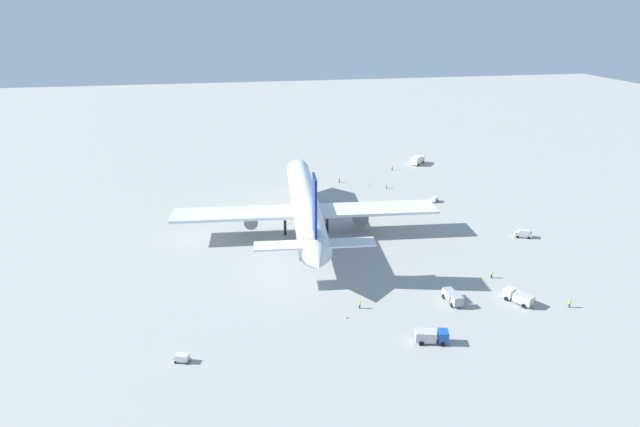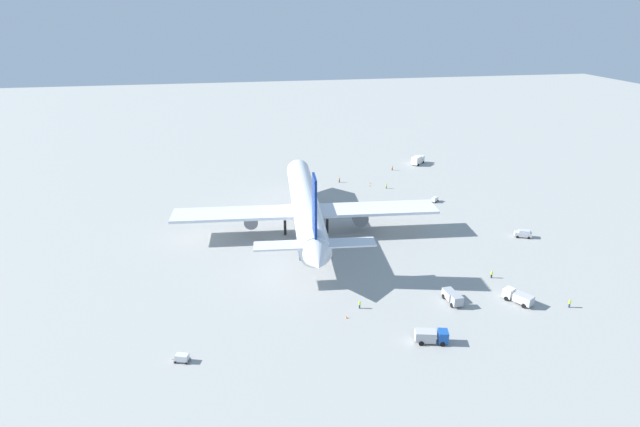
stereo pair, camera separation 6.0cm
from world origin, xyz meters
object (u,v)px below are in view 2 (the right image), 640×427
at_px(service_truck_0, 418,160).
at_px(traffic_cone_0, 370,186).
at_px(ground_worker_2, 360,305).
at_px(service_truck_1, 453,297).
at_px(baggage_cart_0, 182,358).
at_px(ground_worker_1, 386,186).
at_px(traffic_cone_2, 347,317).
at_px(service_truck_3, 431,336).
at_px(service_van, 523,233).
at_px(baggage_cart_1, 435,199).
at_px(traffic_cone_1, 370,183).
at_px(ground_worker_0, 570,303).
at_px(ground_worker_5, 339,180).
at_px(ground_worker_4, 492,274).
at_px(service_truck_2, 518,297).
at_px(ground_worker_3, 392,168).
at_px(airliner, 306,206).

distance_m(service_truck_0, traffic_cone_0, 33.25).
bearing_deg(ground_worker_2, service_truck_0, -26.70).
distance_m(service_truck_1, baggage_cart_0, 53.19).
bearing_deg(baggage_cart_0, ground_worker_1, -37.20).
bearing_deg(traffic_cone_2, service_truck_0, -27.55).
xyz_separation_m(service_truck_3, service_van, (38.78, -40.69, -0.33)).
xyz_separation_m(baggage_cart_1, traffic_cone_1, (21.01, 14.45, -0.52)).
bearing_deg(service_truck_3, baggage_cart_0, 86.37).
relative_size(ground_worker_0, ground_worker_5, 1.02).
distance_m(traffic_cone_1, traffic_cone_2, 83.17).
relative_size(service_truck_1, baggage_cart_1, 1.90).
distance_m(ground_worker_2, traffic_cone_2, 4.51).
relative_size(ground_worker_4, traffic_cone_0, 3.18).
xyz_separation_m(baggage_cart_0, ground_worker_2, (10.63, -33.45, 0.08)).
bearing_deg(service_truck_2, service_van, -32.17).
bearing_deg(service_truck_0, baggage_cart_1, 166.61).
relative_size(ground_worker_5, traffic_cone_1, 3.15).
distance_m(baggage_cart_1, ground_worker_3, 34.36).
height_order(airliner, service_truck_2, airliner).
height_order(service_truck_0, service_truck_2, service_truck_0).
xyz_separation_m(service_truck_2, baggage_cart_0, (-6.82, 65.24, -0.52)).
distance_m(service_truck_3, ground_worker_4, 29.86).
height_order(service_truck_3, traffic_cone_1, service_truck_3).
distance_m(service_truck_2, ground_worker_1, 73.53).
bearing_deg(ground_worker_5, ground_worker_4, -166.08).
xyz_separation_m(ground_worker_0, traffic_cone_0, (80.14, 18.11, -0.63)).
relative_size(ground_worker_2, traffic_cone_2, 3.02).
bearing_deg(ground_worker_4, service_truck_2, -179.01).
bearing_deg(ground_worker_1, service_truck_0, -38.80).
relative_size(baggage_cart_1, ground_worker_4, 1.68).
height_order(service_van, baggage_cart_0, service_van).
bearing_deg(traffic_cone_0, baggage_cart_0, 146.03).
distance_m(airliner, service_truck_2, 56.78).
bearing_deg(service_truck_0, ground_worker_2, 153.30).
relative_size(service_truck_1, traffic_cone_1, 10.17).
bearing_deg(service_truck_2, service_truck_0, -9.12).
height_order(service_truck_0, traffic_cone_2, service_truck_0).
bearing_deg(ground_worker_3, service_van, -167.26).
relative_size(service_truck_2, ground_worker_0, 3.47).
distance_m(service_truck_0, ground_worker_2, 105.95).
xyz_separation_m(service_truck_0, baggage_cart_1, (-39.96, 9.52, -0.92)).
bearing_deg(ground_worker_4, ground_worker_0, -147.00).
bearing_deg(ground_worker_4, traffic_cone_1, 6.59).
bearing_deg(ground_worker_3, traffic_cone_0, 141.13).
distance_m(baggage_cart_0, traffic_cone_1, 103.50).
xyz_separation_m(ground_worker_0, traffic_cone_2, (4.47, 44.14, -0.63)).
bearing_deg(ground_worker_5, service_truck_0, -64.76).
relative_size(service_truck_1, traffic_cone_0, 10.17).
relative_size(ground_worker_4, ground_worker_5, 1.01).
distance_m(baggage_cart_1, ground_worker_1, 18.31).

